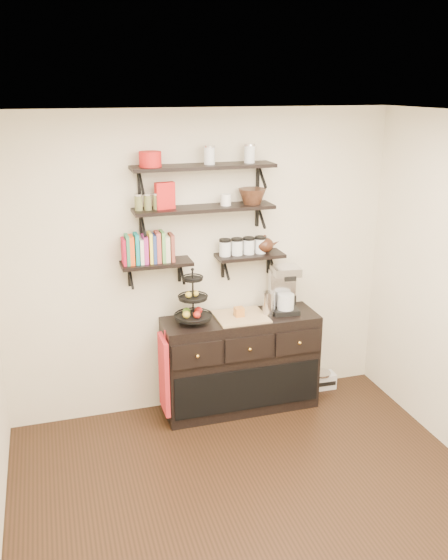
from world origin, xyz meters
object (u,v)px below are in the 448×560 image
radio (321,380)px  fruit_stand (193,305)px  sideboard (240,363)px  coffee_maker (284,290)px

radio → fruit_stand: bearing=-173.9°
sideboard → radio: (0.88, 0.11, -0.37)m
coffee_maker → radio: (0.46, 0.08, -1.02)m
sideboard → coffee_maker: coffee_maker is taller
sideboard → coffee_maker: (0.42, 0.03, 0.66)m
fruit_stand → coffee_maker: 0.85m
fruit_stand → coffee_maker: fruit_stand is taller
fruit_stand → radio: size_ratio=1.65×
radio → sideboard: bearing=-171.5°
coffee_maker → radio: coffee_maker is taller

